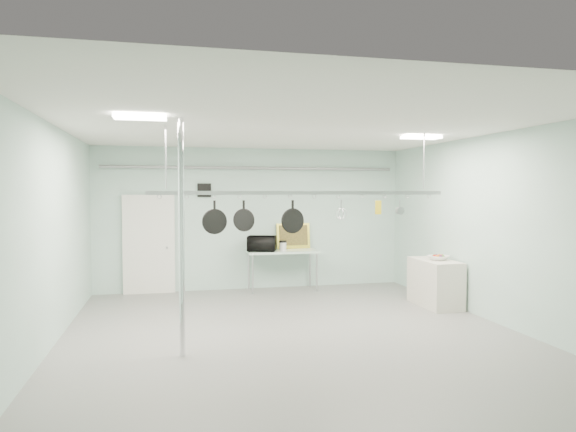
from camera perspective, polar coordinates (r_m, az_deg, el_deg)
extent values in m
plane|color=gray|center=(8.10, 0.73, -13.18)|extent=(8.00, 8.00, 0.00)
cube|color=silver|center=(7.85, 0.74, 9.83)|extent=(7.00, 8.00, 0.02)
cube|color=#9DBCB0|center=(11.72, -3.90, -0.30)|extent=(7.00, 0.02, 3.20)
cube|color=#9DBCB0|center=(9.28, 22.17, -1.30)|extent=(0.02, 8.00, 3.20)
cube|color=silver|center=(11.57, -15.19, -3.16)|extent=(1.10, 0.10, 2.20)
cube|color=black|center=(11.56, -9.29, 2.85)|extent=(0.30, 0.04, 0.30)
cylinder|color=gray|center=(11.62, -3.85, 5.34)|extent=(6.60, 0.07, 0.07)
cylinder|color=silver|center=(6.99, -11.74, -2.42)|extent=(0.08, 0.08, 3.20)
cube|color=silver|center=(11.51, -0.62, -3.95)|extent=(1.60, 0.70, 0.05)
cylinder|color=#B7B7BC|center=(11.17, -3.95, -6.50)|extent=(0.04, 0.04, 0.86)
cylinder|color=#B7B7BC|center=(11.71, -4.38, -6.06)|extent=(0.04, 0.04, 0.86)
cylinder|color=#B7B7BC|center=(11.48, 3.21, -6.24)|extent=(0.04, 0.04, 0.86)
cylinder|color=#B7B7BC|center=(12.01, 2.46, -5.84)|extent=(0.04, 0.04, 0.86)
cube|color=beige|center=(10.42, 16.03, -7.16)|extent=(0.60, 1.20, 0.90)
cube|color=#B7B7BC|center=(8.13, 1.60, 2.59)|extent=(4.80, 0.06, 0.06)
cylinder|color=#B7B7BC|center=(7.88, -13.43, 6.15)|extent=(0.02, 0.02, 0.94)
cylinder|color=#B7B7BC|center=(8.90, 14.87, 5.73)|extent=(0.02, 0.02, 0.94)
cube|color=white|center=(6.84, -16.09, 10.52)|extent=(0.65, 0.30, 0.05)
cube|color=white|center=(9.25, 14.58, 8.48)|extent=(0.65, 0.30, 0.05)
imported|color=black|center=(11.33, -2.92, -3.08)|extent=(0.71, 0.58, 0.33)
cylinder|color=silver|center=(11.42, -0.58, -3.41)|extent=(0.16, 0.16, 0.18)
cube|color=yellow|center=(11.84, 0.59, -2.23)|extent=(0.78, 0.15, 0.58)
cube|color=#321A11|center=(11.90, 1.43, -3.01)|extent=(0.30, 0.09, 0.25)
imported|color=white|center=(10.31, 16.37, -4.48)|extent=(0.50, 0.50, 0.09)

